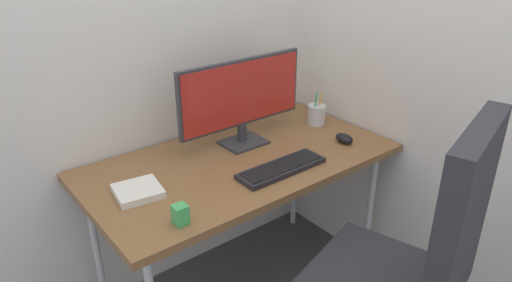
{
  "coord_description": "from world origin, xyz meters",
  "views": [
    {
      "loc": [
        -1.07,
        -1.46,
        1.66
      ],
      "look_at": [
        0.03,
        -0.07,
        0.84
      ],
      "focal_mm": 32.88,
      "sensor_mm": 36.0,
      "label": 1
    }
  ],
  "objects": [
    {
      "name": "desk",
      "position": [
        0.0,
        0.0,
        0.69
      ],
      "size": [
        1.34,
        0.71,
        0.74
      ],
      "color": "brown",
      "rests_on": "ground_plane"
    },
    {
      "name": "pen_holder",
      "position": [
        0.53,
        0.07,
        0.79
      ],
      "size": [
        0.09,
        0.09,
        0.17
      ],
      "color": "silver",
      "rests_on": "desk"
    },
    {
      "name": "desk_clamp_accessory",
      "position": [
        -0.45,
        -0.26,
        0.77
      ],
      "size": [
        0.05,
        0.05,
        0.07
      ],
      "primitive_type": "cube",
      "color": "#3FAD59",
      "rests_on": "desk"
    },
    {
      "name": "keyboard",
      "position": [
        0.07,
        -0.19,
        0.75
      ],
      "size": [
        0.39,
        0.13,
        0.02
      ],
      "color": "black",
      "rests_on": "desk"
    },
    {
      "name": "notebook",
      "position": [
        -0.48,
        0.0,
        0.75
      ],
      "size": [
        0.19,
        0.18,
        0.03
      ],
      "primitive_type": "cube",
      "rotation": [
        0.0,
        0.0,
        -0.15
      ],
      "color": "silver",
      "rests_on": "desk"
    },
    {
      "name": "mouse",
      "position": [
        0.48,
        -0.17,
        0.76
      ],
      "size": [
        0.07,
        0.1,
        0.04
      ],
      "primitive_type": "ellipsoid",
      "rotation": [
        0.0,
        0.0,
        -0.08
      ],
      "color": "black",
      "rests_on": "desk"
    },
    {
      "name": "office_chair",
      "position": [
        0.11,
        -0.81,
        0.63
      ],
      "size": [
        0.63,
        0.62,
        1.16
      ],
      "color": "black",
      "rests_on": "ground_plane"
    },
    {
      "name": "monitor",
      "position": [
        0.1,
        0.12,
        0.96
      ],
      "size": [
        0.64,
        0.16,
        0.4
      ],
      "color": "#333338",
      "rests_on": "desk"
    }
  ]
}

